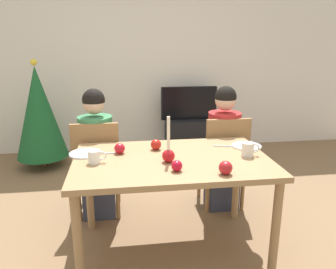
{
  "coord_description": "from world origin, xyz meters",
  "views": [
    {
      "loc": [
        -0.34,
        -2.23,
        1.57
      ],
      "look_at": [
        0.0,
        0.2,
        0.87
      ],
      "focal_mm": 35.72,
      "sensor_mm": 36.0,
      "label": 1
    }
  ],
  "objects": [
    {
      "name": "chair_left",
      "position": [
        -0.58,
        0.61,
        0.51
      ],
      "size": [
        0.4,
        0.4,
        0.9
      ],
      "color": "olive",
      "rests_on": "ground"
    },
    {
      "name": "christmas_tree",
      "position": [
        -1.35,
        1.96,
        0.71
      ],
      "size": [
        0.62,
        0.62,
        1.35
      ],
      "color": "brown",
      "rests_on": "ground"
    },
    {
      "name": "mug_right",
      "position": [
        0.56,
        -0.03,
        0.8
      ],
      "size": [
        0.14,
        0.09,
        0.1
      ],
      "color": "silver",
      "rests_on": "dining_table"
    },
    {
      "name": "tv_stand",
      "position": [
        0.59,
        2.3,
        0.24
      ],
      "size": [
        0.64,
        0.4,
        0.48
      ],
      "primitive_type": "cube",
      "color": "black",
      "rests_on": "ground"
    },
    {
      "name": "apple_by_right_mug",
      "position": [
        0.29,
        -0.34,
        0.79
      ],
      "size": [
        0.09,
        0.09,
        0.09
      ],
      "primitive_type": "sphere",
      "color": "#B01D23",
      "rests_on": "dining_table"
    },
    {
      "name": "candle_centerpiece",
      "position": [
        -0.04,
        -0.08,
        0.82
      ],
      "size": [
        0.09,
        0.09,
        0.32
      ],
      "color": "red",
      "rests_on": "dining_table"
    },
    {
      "name": "fork_left",
      "position": [
        -0.45,
        0.16,
        0.75
      ],
      "size": [
        0.18,
        0.02,
        0.01
      ],
      "primitive_type": "cube",
      "rotation": [
        0.0,
        0.0,
        -0.01
      ],
      "color": "silver",
      "rests_on": "dining_table"
    },
    {
      "name": "back_wall",
      "position": [
        0.0,
        2.6,
        1.3
      ],
      "size": [
        6.4,
        0.1,
        2.6
      ],
      "primitive_type": "cube",
      "color": "silver",
      "rests_on": "ground"
    },
    {
      "name": "fork_right",
      "position": [
        0.46,
        0.21,
        0.75
      ],
      "size": [
        0.18,
        0.06,
        0.01
      ],
      "primitive_type": "cube",
      "rotation": [
        0.0,
        0.0,
        -0.28
      ],
      "color": "silver",
      "rests_on": "dining_table"
    },
    {
      "name": "apple_near_candle",
      "position": [
        -0.37,
        0.15,
        0.79
      ],
      "size": [
        0.08,
        0.08,
        0.08
      ],
      "primitive_type": "sphere",
      "color": "#B51521",
      "rests_on": "dining_table"
    },
    {
      "name": "chair_right",
      "position": [
        0.59,
        0.61,
        0.51
      ],
      "size": [
        0.4,
        0.4,
        0.9
      ],
      "color": "olive",
      "rests_on": "ground"
    },
    {
      "name": "tv",
      "position": [
        0.59,
        2.3,
        0.71
      ],
      "size": [
        0.79,
        0.05,
        0.46
      ],
      "color": "black",
      "rests_on": "tv_stand"
    },
    {
      "name": "plate_right",
      "position": [
        0.63,
        0.18,
        0.76
      ],
      "size": [
        0.23,
        0.23,
        0.01
      ],
      "primitive_type": "cylinder",
      "color": "white",
      "rests_on": "dining_table"
    },
    {
      "name": "mug_left",
      "position": [
        -0.54,
        -0.02,
        0.8
      ],
      "size": [
        0.13,
        0.08,
        0.09
      ],
      "color": "white",
      "rests_on": "dining_table"
    },
    {
      "name": "person_left_child",
      "position": [
        -0.58,
        0.64,
        0.57
      ],
      "size": [
        0.3,
        0.3,
        1.17
      ],
      "color": "#33384C",
      "rests_on": "ground"
    },
    {
      "name": "apple_by_left_plate",
      "position": [
        -0.09,
        0.21,
        0.79
      ],
      "size": [
        0.08,
        0.08,
        0.08
      ],
      "primitive_type": "sphere",
      "color": "#B21D14",
      "rests_on": "dining_table"
    },
    {
      "name": "dining_table",
      "position": [
        0.0,
        0.0,
        0.67
      ],
      "size": [
        1.4,
        0.9,
        0.75
      ],
      "color": "#99754C",
      "rests_on": "ground"
    },
    {
      "name": "apple_far_edge",
      "position": [
        -0.01,
        -0.25,
        0.79
      ],
      "size": [
        0.07,
        0.07,
        0.07
      ],
      "primitive_type": "sphere",
      "color": "red",
      "rests_on": "dining_table"
    },
    {
      "name": "plate_left",
      "position": [
        -0.62,
        0.17,
        0.76
      ],
      "size": [
        0.23,
        0.23,
        0.01
      ],
      "primitive_type": "cylinder",
      "color": "silver",
      "rests_on": "dining_table"
    },
    {
      "name": "ground_plane",
      "position": [
        0.0,
        0.0,
        0.0
      ],
      "size": [
        7.68,
        7.68,
        0.0
      ],
      "primitive_type": "plane",
      "color": "brown"
    },
    {
      "name": "person_right_child",
      "position": [
        0.59,
        0.64,
        0.57
      ],
      "size": [
        0.3,
        0.3,
        1.17
      ],
      "color": "#33384C",
      "rests_on": "ground"
    }
  ]
}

